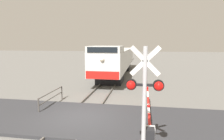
# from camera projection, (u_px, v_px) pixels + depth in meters

# --- Properties ---
(ground_plane) EXTENTS (160.00, 160.00, 0.00)m
(ground_plane) POSITION_uv_depth(u_px,v_px,m) (79.00, 120.00, 10.31)
(ground_plane) COLOR #605E59
(rail_track_left) EXTENTS (0.08, 80.00, 0.15)m
(rail_track_left) POSITION_uv_depth(u_px,v_px,m) (66.00, 117.00, 10.42)
(rail_track_left) COLOR #59544C
(rail_track_left) RESTS_ON ground_plane
(rail_track_right) EXTENTS (0.08, 80.00, 0.15)m
(rail_track_right) POSITION_uv_depth(u_px,v_px,m) (92.00, 119.00, 10.18)
(rail_track_right) COLOR #59544C
(rail_track_right) RESTS_ON ground_plane
(road_surface) EXTENTS (36.00, 4.71, 0.16)m
(road_surface) POSITION_uv_depth(u_px,v_px,m) (79.00, 118.00, 10.30)
(road_surface) COLOR #2D2D30
(road_surface) RESTS_ON ground_plane
(locomotive) EXTENTS (2.93, 17.51, 3.75)m
(locomotive) POSITION_uv_depth(u_px,v_px,m) (117.00, 59.00, 24.00)
(locomotive) COLOR black
(locomotive) RESTS_ON ground_plane
(crossing_signal) EXTENTS (1.18, 0.33, 3.97)m
(crossing_signal) POSITION_uv_depth(u_px,v_px,m) (144.00, 94.00, 6.05)
(crossing_signal) COLOR #ADADB2
(crossing_signal) RESTS_ON ground_plane
(crossing_gate) EXTENTS (0.36, 7.04, 1.24)m
(crossing_gate) POSITION_uv_depth(u_px,v_px,m) (149.00, 124.00, 7.89)
(crossing_gate) COLOR silver
(crossing_gate) RESTS_ON ground_plane
(guard_railing) EXTENTS (0.08, 3.23, 0.95)m
(guard_railing) POSITION_uv_depth(u_px,v_px,m) (51.00, 96.00, 12.48)
(guard_railing) COLOR #4C4742
(guard_railing) RESTS_ON ground_plane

